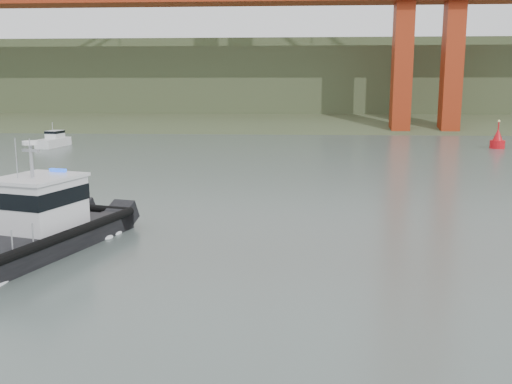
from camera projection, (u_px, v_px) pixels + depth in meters
The scene contains 5 objects.
ground at pixel (284, 282), 22.28m from camera, with size 400.00×400.00×0.00m, color #46534E.
headlands at pixel (292, 89), 144.21m from camera, with size 500.00×105.36×27.12m.
patrol_boat at pixel (35, 223), 26.37m from camera, with size 6.75×11.55×5.29m.
motorboat at pixel (54, 140), 73.29m from camera, with size 2.56×6.04×3.22m.
nav_buoy at pixel (498, 140), 71.13m from camera, with size 1.80×1.80×3.76m.
Camera 1 is at (0.27, -21.31, 7.47)m, focal length 40.00 mm.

